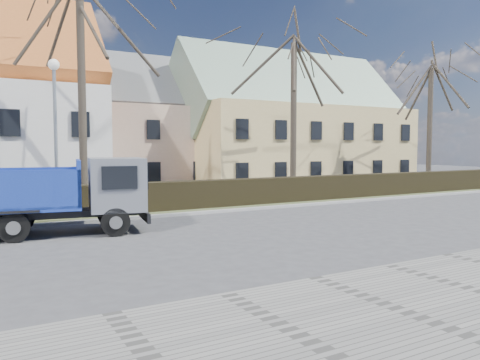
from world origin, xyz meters
TOP-DOWN VIEW (x-y plane):
  - ground at (0.00, 0.00)m, footprint 120.00×120.00m
  - sidewalk_near at (0.00, -8.50)m, footprint 80.00×5.00m
  - curb_far at (0.00, 4.60)m, footprint 80.00×0.30m
  - grass_strip at (0.00, 6.20)m, footprint 80.00×3.00m
  - hedge at (0.00, 6.00)m, footprint 60.00×0.90m
  - building_pink at (4.00, 20.00)m, footprint 10.80×8.80m
  - building_yellow at (16.00, 17.00)m, footprint 18.80×10.80m
  - tree_1 at (-2.00, 8.50)m, footprint 9.20×9.20m
  - tree_2 at (10.00, 8.50)m, footprint 8.00×8.00m
  - tree_3 at (22.00, 8.50)m, footprint 7.60×7.60m
  - dump_truck at (-4.52, 2.67)m, footprint 6.95×3.53m
  - streetlight at (-3.40, 7.00)m, footprint 0.52×0.52m
  - parked_car_b at (22.42, 10.37)m, footprint 3.93×2.86m

SIDE VIEW (x-z plane):
  - ground at x=0.00m, z-range 0.00..0.00m
  - sidewalk_near at x=0.00m, z-range 0.00..0.08m
  - grass_strip at x=0.00m, z-range 0.00..0.10m
  - curb_far at x=0.00m, z-range 0.00..0.12m
  - parked_car_b at x=22.42m, z-range 0.00..1.06m
  - hedge at x=0.00m, z-range 0.00..1.30m
  - dump_truck at x=-4.52m, z-range 0.00..2.65m
  - streetlight at x=-3.40m, z-range 0.00..6.68m
  - building_pink at x=4.00m, z-range 0.00..8.00m
  - building_yellow at x=16.00m, z-range 0.00..8.50m
  - tree_3 at x=22.00m, z-range 0.00..10.45m
  - tree_2 at x=10.00m, z-range 0.00..11.00m
  - tree_1 at x=-2.00m, z-range 0.00..12.65m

